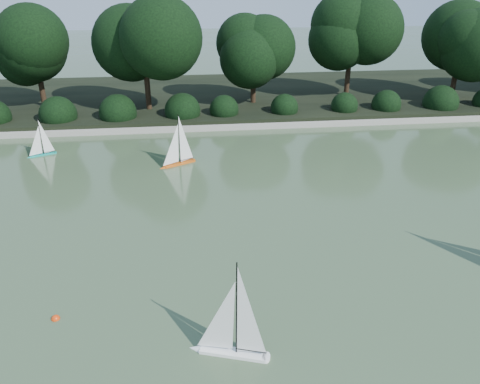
% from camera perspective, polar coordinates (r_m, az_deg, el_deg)
% --- Properties ---
extents(ground, '(80.00, 80.00, 0.00)m').
position_cam_1_polar(ground, '(8.38, 5.87, -11.32)').
color(ground, '#34462A').
rests_on(ground, ground).
extents(pond_coping, '(40.00, 0.35, 0.18)m').
position_cam_1_polar(pond_coping, '(16.37, -0.72, 7.99)').
color(pond_coping, gray).
rests_on(pond_coping, ground).
extents(far_bank, '(40.00, 8.00, 0.30)m').
position_cam_1_polar(far_bank, '(20.19, -1.93, 11.53)').
color(far_bank, black).
rests_on(far_bank, ground).
extents(tree_line, '(26.31, 3.93, 4.39)m').
position_cam_1_polar(tree_line, '(18.34, 2.43, 18.04)').
color(tree_line, black).
rests_on(tree_line, ground).
extents(shrub_hedge, '(29.10, 1.10, 1.10)m').
position_cam_1_polar(shrub_hedge, '(17.12, -1.04, 10.04)').
color(shrub_hedge, black).
rests_on(shrub_hedge, ground).
extents(sailboat_white_a, '(1.18, 0.53, 1.63)m').
position_cam_1_polar(sailboat_white_a, '(6.95, -1.63, -17.53)').
color(sailboat_white_a, white).
rests_on(sailboat_white_a, ground).
extents(sailboat_orange, '(1.07, 0.67, 1.56)m').
position_cam_1_polar(sailboat_orange, '(13.30, -7.81, 4.26)').
color(sailboat_orange, '#CE5613').
rests_on(sailboat_orange, ground).
extents(sailboat_teal, '(0.83, 0.48, 1.19)m').
position_cam_1_polar(sailboat_teal, '(15.10, -23.22, 4.76)').
color(sailboat_teal, '#149889').
rests_on(sailboat_teal, ground).
extents(race_buoy, '(0.14, 0.14, 0.14)m').
position_cam_1_polar(race_buoy, '(8.21, -21.55, -14.19)').
color(race_buoy, red).
rests_on(race_buoy, ground).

